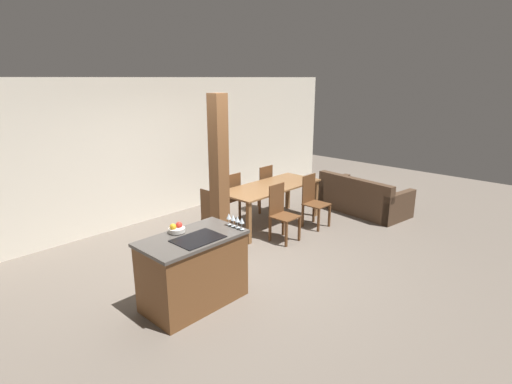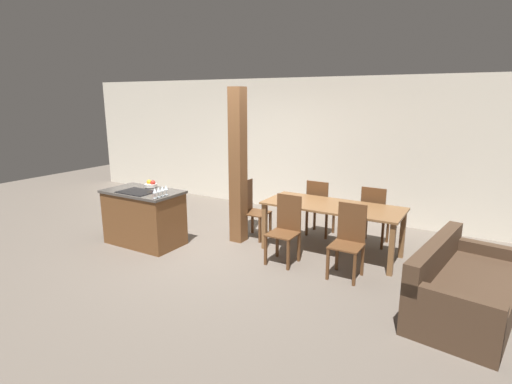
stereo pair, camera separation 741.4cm
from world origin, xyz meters
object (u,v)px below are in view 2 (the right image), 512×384
dining_chair_near_left (285,228)px  couch (464,290)px  timber_post (238,167)px  dining_chair_far_left (319,207)px  wine_glass_middle (159,190)px  dining_chair_near_right (348,240)px  wine_glass_end (166,188)px  dining_chair_head_end (252,209)px  dining_table (332,211)px  wine_glass_far (162,189)px  fruit_bowl (151,184)px  wine_glass_near (155,191)px  kitchen_island (144,217)px  dining_chair_far_right (374,215)px

dining_chair_near_left → couch: dining_chair_near_left is taller
timber_post → dining_chair_far_left: bearing=40.9°
wine_glass_middle → dining_chair_far_left: (1.73, 1.99, -0.50)m
dining_chair_near_right → dining_chair_near_left: bearing=180.0°
wine_glass_end → dining_chair_head_end: bearing=56.9°
wine_glass_end → dining_table: wine_glass_end is taller
dining_chair_far_left → couch: 2.81m
couch → dining_chair_head_end: bearing=82.4°
dining_chair_near_left → dining_chair_far_left: size_ratio=1.00×
dining_chair_head_end → timber_post: (-0.10, -0.26, 0.74)m
timber_post → wine_glass_far: bearing=-123.9°
wine_glass_middle → wine_glass_end: 0.16m
fruit_bowl → wine_glass_end: 0.67m
wine_glass_middle → dining_chair_near_left: size_ratio=0.16×
dining_chair_near_right → dining_chair_head_end: (-1.87, 0.64, 0.00)m
wine_glass_near → wine_glass_end: bearing=90.0°
wine_glass_far → fruit_bowl: bearing=148.9°
fruit_bowl → wine_glass_near: 0.80m
dining_chair_far_left → timber_post: size_ratio=0.39×
fruit_bowl → dining_chair_far_left: fruit_bowl is taller
wine_glass_near → couch: bearing=7.1°
fruit_bowl → couch: fruit_bowl is taller
wine_glass_end → dining_chair_near_left: size_ratio=0.16×
wine_glass_near → dining_chair_near_left: (1.73, 0.79, -0.50)m
dining_chair_near_left → kitchen_island: bearing=-167.6°
wine_glass_end → timber_post: (0.68, 0.94, 0.24)m
dining_chair_far_right → couch: 2.11m
wine_glass_far → dining_chair_far_left: (1.73, 1.92, -0.50)m
wine_glass_end → dining_chair_near_right: wine_glass_end is taller
fruit_bowl → dining_table: 2.95m
dining_table → dining_chair_far_left: (-0.46, 0.64, -0.16)m
dining_chair_far_left → couch: size_ratio=0.52×
dining_chair_near_left → dining_chair_far_right: size_ratio=1.00×
fruit_bowl → couch: bearing=-0.1°
dining_chair_far_left → dining_chair_far_right: size_ratio=1.00×
kitchen_island → dining_table: kitchen_island is taller
wine_glass_near → wine_glass_middle: size_ratio=1.00×
kitchen_island → dining_chair_head_end: dining_chair_head_end is taller
wine_glass_middle → dining_chair_near_right: (2.65, 0.71, -0.50)m
couch → timber_post: timber_post is taller
wine_glass_end → dining_chair_far_left: 2.57m
timber_post → fruit_bowl: bearing=-153.1°
dining_table → couch: bearing=-26.3°
kitchen_island → fruit_bowl: fruit_bowl is taller
dining_table → dining_chair_far_right: dining_chair_far_right is taller
dining_chair_far_right → couch: bearing=131.9°
dining_table → dining_chair_near_left: bearing=-125.8°
kitchen_island → dining_chair_near_right: size_ratio=1.29×
dining_chair_near_left → dining_chair_far_left: 1.28m
wine_glass_end → couch: size_ratio=0.08×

